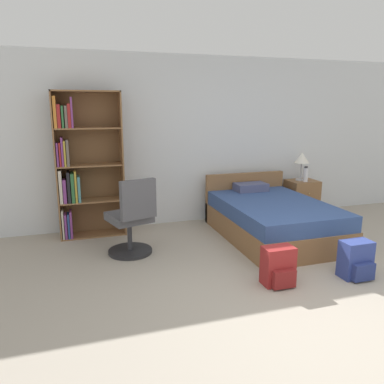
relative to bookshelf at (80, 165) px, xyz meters
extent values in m
plane|color=#A39989|center=(2.03, -2.95, -1.03)|extent=(14.00, 14.00, 0.00)
cube|color=silver|center=(2.03, 0.28, 0.27)|extent=(9.00, 0.06, 2.60)
cube|color=brown|center=(-0.32, -0.01, -0.01)|extent=(0.02, 0.33, 2.04)
cube|color=brown|center=(0.58, -0.01, -0.01)|extent=(0.02, 0.33, 2.04)
cube|color=brown|center=(0.13, 0.15, -0.01)|extent=(0.91, 0.01, 2.04)
cube|color=brown|center=(0.13, -0.01, -1.02)|extent=(0.87, 0.32, 0.02)
cube|color=beige|center=(-0.28, -0.05, -0.81)|extent=(0.02, 0.24, 0.41)
cube|color=#7A387F|center=(-0.25, -0.06, -0.84)|extent=(0.03, 0.20, 0.35)
cube|color=navy|center=(-0.21, -0.07, -0.84)|extent=(0.02, 0.19, 0.35)
cube|color=#7A387F|center=(-0.18, -0.07, -0.82)|extent=(0.03, 0.19, 0.38)
cube|color=brown|center=(0.13, -0.01, -0.51)|extent=(0.87, 0.32, 0.02)
cube|color=beige|center=(-0.28, -0.07, -0.28)|extent=(0.04, 0.18, 0.45)
cube|color=#7A387F|center=(-0.23, -0.07, -0.34)|extent=(0.04, 0.19, 0.33)
cube|color=black|center=(-0.17, -0.03, -0.29)|extent=(0.04, 0.27, 0.42)
cube|color=#2D6638|center=(-0.12, -0.05, -0.30)|extent=(0.04, 0.24, 0.41)
cube|color=gold|center=(-0.08, -0.06, -0.28)|extent=(0.03, 0.21, 0.44)
cube|color=teal|center=(-0.04, -0.05, -0.32)|extent=(0.04, 0.24, 0.36)
cube|color=brown|center=(0.13, -0.01, 0.00)|extent=(0.87, 0.32, 0.02)
cube|color=#7A387F|center=(-0.28, -0.07, 0.17)|extent=(0.02, 0.19, 0.32)
cube|color=maroon|center=(-0.25, -0.06, 0.17)|extent=(0.02, 0.21, 0.32)
cube|color=#7A387F|center=(-0.22, -0.06, 0.20)|extent=(0.03, 0.21, 0.39)
cube|color=gold|center=(-0.19, -0.05, 0.18)|extent=(0.02, 0.24, 0.34)
cube|color=#665B51|center=(-0.15, -0.04, 0.18)|extent=(0.03, 0.26, 0.35)
cube|color=brown|center=(0.13, -0.01, 0.51)|extent=(0.87, 0.32, 0.02)
cube|color=orange|center=(-0.28, -0.04, 0.72)|extent=(0.04, 0.25, 0.41)
cube|color=maroon|center=(-0.23, -0.04, 0.67)|extent=(0.04, 0.24, 0.31)
cube|color=#2D6638|center=(-0.18, -0.04, 0.66)|extent=(0.03, 0.25, 0.29)
cube|color=#665B51|center=(-0.14, -0.06, 0.66)|extent=(0.03, 0.22, 0.29)
cube|color=maroon|center=(-0.10, -0.03, 0.68)|extent=(0.04, 0.26, 0.32)
cube|color=#7A387F|center=(-0.07, -0.07, 0.72)|extent=(0.02, 0.20, 0.40)
cube|color=brown|center=(0.13, -0.01, 1.00)|extent=(0.91, 0.33, 0.02)
cube|color=brown|center=(2.56, -0.89, -0.87)|extent=(1.34, 1.99, 0.32)
cube|color=#334C84|center=(2.56, -0.89, -0.61)|extent=(1.31, 1.95, 0.21)
cube|color=brown|center=(2.56, 0.07, -0.64)|extent=(1.34, 0.08, 0.78)
cube|color=#4C5175|center=(2.56, -0.14, -0.45)|extent=(0.50, 0.30, 0.12)
cylinder|color=#232326|center=(0.54, -0.85, -1.01)|extent=(0.56, 0.56, 0.04)
cylinder|color=#333338|center=(0.54, -0.85, -0.80)|extent=(0.06, 0.06, 0.38)
cube|color=#4C4C51|center=(0.54, -0.85, -0.56)|extent=(0.60, 0.60, 0.10)
cube|color=#4C4C51|center=(0.62, -1.12, -0.27)|extent=(0.44, 0.21, 0.47)
cube|color=brown|center=(3.59, -0.02, -0.73)|extent=(0.49, 0.41, 0.61)
sphere|color=tan|center=(3.59, -0.23, -0.61)|extent=(0.02, 0.02, 0.02)
cylinder|color=#B2B2B7|center=(3.56, 0.00, -0.41)|extent=(0.17, 0.17, 0.02)
cylinder|color=#B2B2B7|center=(3.56, 0.00, -0.26)|extent=(0.02, 0.02, 0.28)
cone|color=white|center=(3.56, 0.00, -0.04)|extent=(0.25, 0.25, 0.17)
cylinder|color=silver|center=(3.57, -0.12, -0.31)|extent=(0.08, 0.08, 0.23)
cylinder|color=#2D2D33|center=(3.57, -0.12, -0.18)|extent=(0.05, 0.05, 0.03)
cube|color=navy|center=(2.78, -2.29, -0.83)|extent=(0.33, 0.20, 0.41)
cube|color=navy|center=(2.78, -2.42, -0.92)|extent=(0.25, 0.07, 0.19)
cube|color=maroon|center=(1.89, -2.19, -0.83)|extent=(0.33, 0.20, 0.41)
cube|color=maroon|center=(1.89, -2.32, -0.92)|extent=(0.25, 0.07, 0.18)
camera|label=1|loc=(-0.06, -5.39, 0.79)|focal=35.00mm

